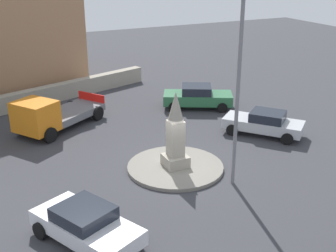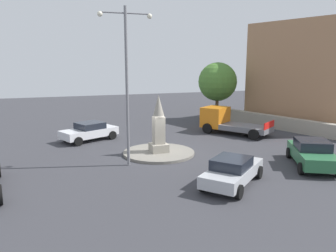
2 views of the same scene
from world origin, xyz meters
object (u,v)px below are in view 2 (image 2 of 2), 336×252
(streetlamp, at_px, (127,73))
(car_silver_passing, at_px, (233,171))
(truck_orange_parked_right, at_px, (226,121))
(tree_near_wall, at_px, (218,82))
(car_white_waiting, at_px, (89,131))
(monument, at_px, (159,127))
(corner_building, at_px, (316,74))
(car_green_approaching, at_px, (312,153))

(streetlamp, bearing_deg, car_silver_passing, 130.12)
(streetlamp, bearing_deg, truck_orange_parked_right, -148.43)
(tree_near_wall, bearing_deg, car_white_waiting, 19.64)
(monument, bearing_deg, car_white_waiting, -55.30)
(monument, bearing_deg, corner_building, -161.91)
(car_green_approaching, height_order, tree_near_wall, tree_near_wall)
(monument, distance_m, tree_near_wall, 13.92)
(car_silver_passing, xyz_separation_m, car_white_waiting, (5.31, -11.68, 0.01))
(car_silver_passing, height_order, tree_near_wall, tree_near_wall)
(truck_orange_parked_right, bearing_deg, monument, 30.34)
(monument, relative_size, corner_building, 0.35)
(streetlamp, distance_m, car_white_waiting, 8.40)
(car_green_approaching, distance_m, truck_orange_parked_right, 9.55)
(streetlamp, xyz_separation_m, truck_orange_parked_right, (-9.61, -5.90, -4.18))
(car_silver_passing, bearing_deg, truck_orange_parked_right, -118.11)
(corner_building, bearing_deg, car_silver_passing, 37.06)
(car_green_approaching, xyz_separation_m, truck_orange_parked_right, (0.03, -9.55, 0.22))
(monument, relative_size, car_silver_passing, 0.82)
(corner_building, bearing_deg, car_green_approaching, 46.94)
(streetlamp, xyz_separation_m, tree_near_wall, (-11.77, -11.68, -1.31))
(streetlamp, bearing_deg, corner_building, -159.64)
(monument, xyz_separation_m, car_green_approaching, (-7.30, 5.30, -1.02))
(truck_orange_parked_right, height_order, corner_building, corner_building)
(car_green_approaching, height_order, car_white_waiting, car_green_approaching)
(monument, relative_size, truck_orange_parked_right, 0.62)
(car_silver_passing, relative_size, truck_orange_parked_right, 0.76)
(car_silver_passing, distance_m, truck_orange_parked_right, 12.01)
(car_green_approaching, bearing_deg, corner_building, -133.06)
(monument, distance_m, truck_orange_parked_right, 8.46)
(car_white_waiting, xyz_separation_m, truck_orange_parked_right, (-10.96, 1.09, 0.27))
(car_green_approaching, height_order, truck_orange_parked_right, truck_orange_parked_right)
(streetlamp, height_order, truck_orange_parked_right, streetlamp)
(streetlamp, distance_m, tree_near_wall, 16.63)
(car_silver_passing, height_order, car_white_waiting, car_silver_passing)
(car_green_approaching, height_order, corner_building, corner_building)
(car_silver_passing, height_order, truck_orange_parked_right, truck_orange_parked_right)
(monument, distance_m, car_white_waiting, 6.59)
(car_silver_passing, relative_size, car_white_waiting, 0.98)
(car_white_waiting, bearing_deg, streetlamp, 100.98)
(car_silver_passing, relative_size, corner_building, 0.43)
(monument, height_order, corner_building, corner_building)
(car_silver_passing, xyz_separation_m, corner_building, (-16.02, -12.10, 4.00))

